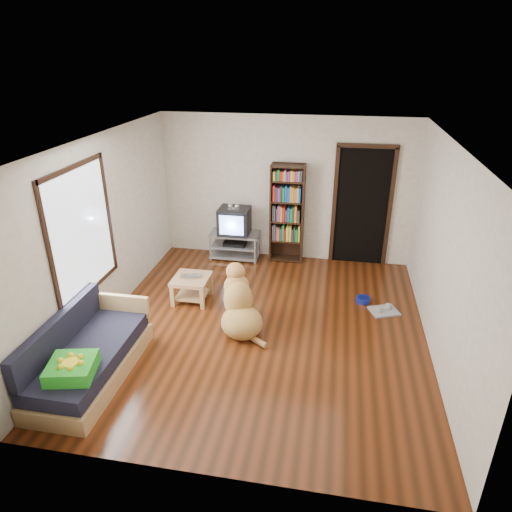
% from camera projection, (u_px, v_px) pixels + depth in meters
% --- Properties ---
extents(ground, '(5.00, 5.00, 0.00)m').
position_uv_depth(ground, '(262.00, 328.00, 6.46)').
color(ground, '#5D270F').
rests_on(ground, ground).
extents(ceiling, '(5.00, 5.00, 0.00)m').
position_uv_depth(ceiling, '(263.00, 142.00, 5.37)').
color(ceiling, white).
rests_on(ceiling, ground).
extents(wall_back, '(4.50, 0.00, 4.50)m').
position_uv_depth(wall_back, '(286.00, 190.00, 8.15)').
color(wall_back, silver).
rests_on(wall_back, ground).
extents(wall_front, '(4.50, 0.00, 4.50)m').
position_uv_depth(wall_front, '(211.00, 363.00, 3.68)').
color(wall_front, silver).
rests_on(wall_front, ground).
extents(wall_left, '(0.00, 5.00, 5.00)m').
position_uv_depth(wall_left, '(102.00, 232.00, 6.28)').
color(wall_left, silver).
rests_on(wall_left, ground).
extents(wall_right, '(0.00, 5.00, 5.00)m').
position_uv_depth(wall_right, '(445.00, 257.00, 5.55)').
color(wall_right, silver).
rests_on(wall_right, ground).
extents(green_cushion, '(0.57, 0.57, 0.16)m').
position_uv_depth(green_cushion, '(72.00, 368.00, 4.87)').
color(green_cushion, green).
rests_on(green_cushion, sofa).
extents(laptop, '(0.36, 0.27, 0.03)m').
position_uv_depth(laptop, '(190.00, 277.00, 6.98)').
color(laptop, silver).
rests_on(laptop, coffee_table).
extents(dog_bowl, '(0.22, 0.22, 0.08)m').
position_uv_depth(dog_bowl, '(363.00, 300.00, 7.10)').
color(dog_bowl, navy).
rests_on(dog_bowl, ground).
extents(grey_rag, '(0.49, 0.45, 0.03)m').
position_uv_depth(grey_rag, '(384.00, 311.00, 6.84)').
color(grey_rag, '#A4A4A4').
rests_on(grey_rag, ground).
extents(window, '(0.03, 1.46, 1.70)m').
position_uv_depth(window, '(82.00, 232.00, 5.75)').
color(window, white).
rests_on(window, wall_left).
extents(doorway, '(1.03, 0.05, 2.19)m').
position_uv_depth(doorway, '(362.00, 204.00, 7.99)').
color(doorway, black).
rests_on(doorway, wall_back).
extents(tv_stand, '(0.90, 0.45, 0.50)m').
position_uv_depth(tv_stand, '(235.00, 244.00, 8.50)').
color(tv_stand, '#99999E').
rests_on(tv_stand, ground).
extents(crt_tv, '(0.55, 0.52, 0.58)m').
position_uv_depth(crt_tv, '(235.00, 220.00, 8.33)').
color(crt_tv, black).
rests_on(crt_tv, tv_stand).
extents(bookshelf, '(0.60, 0.30, 1.80)m').
position_uv_depth(bookshelf, '(287.00, 209.00, 8.13)').
color(bookshelf, black).
rests_on(bookshelf, ground).
extents(sofa, '(0.80, 1.80, 0.80)m').
position_uv_depth(sofa, '(88.00, 358.00, 5.42)').
color(sofa, tan).
rests_on(sofa, ground).
extents(coffee_table, '(0.55, 0.55, 0.40)m').
position_uv_depth(coffee_table, '(192.00, 284.00, 7.06)').
color(coffee_table, tan).
rests_on(coffee_table, ground).
extents(dog, '(0.80, 1.02, 0.92)m').
position_uv_depth(dog, '(239.00, 306.00, 6.34)').
color(dog, '#BC8A48').
rests_on(dog, ground).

